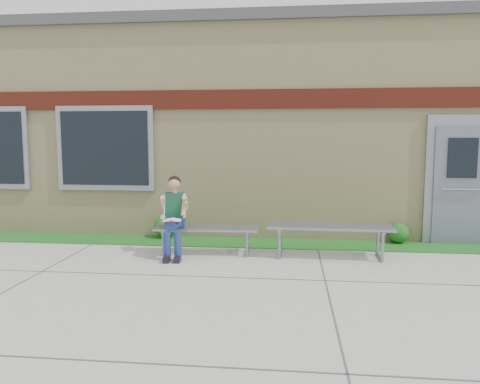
# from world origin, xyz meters

# --- Properties ---
(ground) EXTENTS (80.00, 80.00, 0.00)m
(ground) POSITION_xyz_m (0.00, 0.00, 0.00)
(ground) COLOR #9E9E99
(ground) RESTS_ON ground
(grass_strip) EXTENTS (16.00, 0.80, 0.02)m
(grass_strip) POSITION_xyz_m (0.00, 2.60, 0.01)
(grass_strip) COLOR #144D16
(grass_strip) RESTS_ON ground
(school_building) EXTENTS (16.20, 6.22, 4.20)m
(school_building) POSITION_xyz_m (-0.00, 5.99, 2.10)
(school_building) COLOR beige
(school_building) RESTS_ON ground
(bench_left) EXTENTS (1.72, 0.55, 0.44)m
(bench_left) POSITION_xyz_m (-0.85, 1.79, 0.34)
(bench_left) COLOR gray
(bench_left) RESTS_ON ground
(bench_right) EXTENTS (1.98, 0.59, 0.51)m
(bench_right) POSITION_xyz_m (1.15, 1.79, 0.40)
(bench_right) COLOR gray
(bench_right) RESTS_ON ground
(girl) EXTENTS (0.48, 0.78, 1.29)m
(girl) POSITION_xyz_m (-1.33, 1.59, 0.68)
(girl) COLOR navy
(girl) RESTS_ON ground
(shrub_mid) EXTENTS (0.44, 0.44, 0.44)m
(shrub_mid) POSITION_xyz_m (-1.82, 2.85, 0.24)
(shrub_mid) COLOR #144D16
(shrub_mid) RESTS_ON grass_strip
(shrub_east) EXTENTS (0.36, 0.36, 0.36)m
(shrub_east) POSITION_xyz_m (2.46, 2.85, 0.20)
(shrub_east) COLOR #144D16
(shrub_east) RESTS_ON grass_strip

